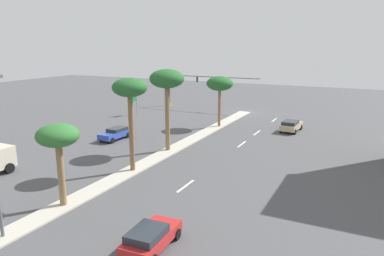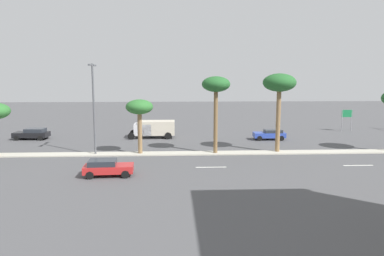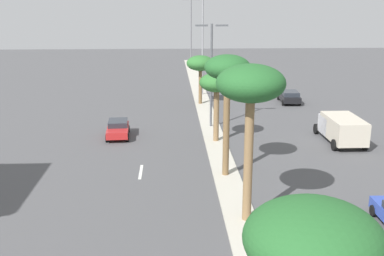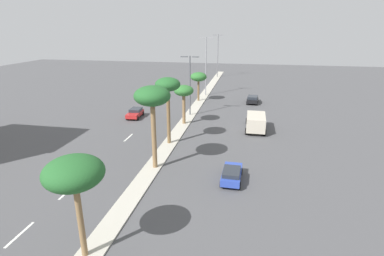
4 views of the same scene
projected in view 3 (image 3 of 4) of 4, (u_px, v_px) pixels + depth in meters
name	position (u px, v px, depth m)	size (l,w,h in m)	color
ground_plane	(219.00, 153.00, 36.98)	(160.00, 160.00, 0.00)	#4C4C4F
median_curb	(208.00, 120.00, 46.99)	(1.80, 93.63, 0.12)	#B7B2A3
lane_stripe_inboard	(141.00, 172.00, 32.95)	(0.20, 2.80, 0.01)	silver
palm_tree_leading	(313.00, 243.00, 11.76)	(3.52, 3.52, 6.71)	olive
palm_tree_center	(251.00, 88.00, 23.77)	(3.51, 3.51, 8.38)	olive
palm_tree_near	(227.00, 72.00, 30.35)	(2.96, 2.96, 8.08)	brown
palm_tree_far	(217.00, 85.00, 38.63)	(2.83, 2.83, 5.70)	olive
palm_tree_left	(200.00, 64.00, 52.77)	(3.10, 3.10, 5.43)	brown
street_lamp_near	(211.00, 67.00, 42.94)	(2.90, 0.24, 9.35)	#515459
street_lamp_outboard	(203.00, 40.00, 57.37)	(2.90, 0.24, 11.60)	gray
street_lamp_inboard	(191.00, 28.00, 80.77)	(2.90, 0.24, 11.46)	slate
sedan_black_near	(289.00, 96.00, 54.58)	(2.23, 4.43, 1.45)	black
sedan_red_outboard	(118.00, 128.00, 41.20)	(2.11, 4.12, 1.37)	red
box_truck	(341.00, 128.00, 39.35)	(2.75, 6.13, 2.27)	silver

